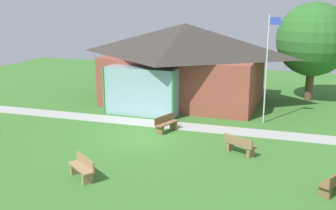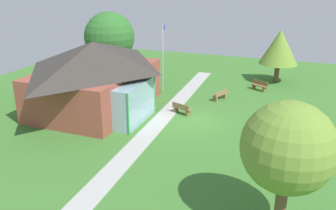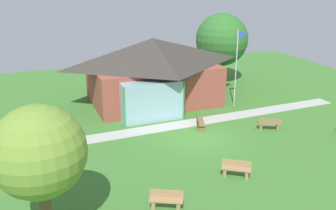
{
  "view_description": "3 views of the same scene",
  "coord_description": "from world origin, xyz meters",
  "px_view_note": "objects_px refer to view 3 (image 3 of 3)",
  "views": [
    {
      "loc": [
        7.76,
        -18.15,
        6.78
      ],
      "look_at": [
        0.23,
        2.93,
        0.93
      ],
      "focal_mm": 44.42,
      "sensor_mm": 36.0,
      "label": 1
    },
    {
      "loc": [
        -22.45,
        -6.59,
        9.66
      ],
      "look_at": [
        -0.77,
        1.66,
        1.18
      ],
      "focal_mm": 38.03,
      "sensor_mm": 36.0,
      "label": 2
    },
    {
      "loc": [
        -9.82,
        -20.23,
        9.86
      ],
      "look_at": [
        -0.82,
        3.0,
        1.25
      ],
      "focal_mm": 40.83,
      "sensor_mm": 36.0,
      "label": 3
    }
  ],
  "objects_px": {
    "bench_front_left": "(166,200)",
    "bench_mid_right": "(269,124)",
    "tree_behind_pavilion_right": "(222,40)",
    "bench_front_center": "(236,169)",
    "pavilion": "(153,70)",
    "tree_lawn_corner": "(39,152)",
    "flagpole": "(237,65)",
    "bench_rear_near_path": "(200,123)"
  },
  "relations": [
    {
      "from": "tree_behind_pavilion_right",
      "to": "bench_front_left",
      "type": "bearing_deg",
      "value": -124.83
    },
    {
      "from": "bench_front_left",
      "to": "tree_lawn_corner",
      "type": "distance_m",
      "value": 5.93
    },
    {
      "from": "bench_front_left",
      "to": "bench_mid_right",
      "type": "height_order",
      "value": "same"
    },
    {
      "from": "bench_front_left",
      "to": "bench_front_center",
      "type": "xyz_separation_m",
      "value": [
        4.33,
        1.36,
        0.0
      ]
    },
    {
      "from": "pavilion",
      "to": "bench_rear_near_path",
      "type": "relative_size",
      "value": 6.77
    },
    {
      "from": "pavilion",
      "to": "bench_mid_right",
      "type": "relative_size",
      "value": 6.86
    },
    {
      "from": "bench_rear_near_path",
      "to": "bench_mid_right",
      "type": "height_order",
      "value": "same"
    },
    {
      "from": "bench_mid_right",
      "to": "tree_lawn_corner",
      "type": "distance_m",
      "value": 16.01
    },
    {
      "from": "tree_lawn_corner",
      "to": "tree_behind_pavilion_right",
      "type": "bearing_deg",
      "value": 45.28
    },
    {
      "from": "bench_rear_near_path",
      "to": "tree_lawn_corner",
      "type": "relative_size",
      "value": 0.29
    },
    {
      "from": "pavilion",
      "to": "bench_front_left",
      "type": "xyz_separation_m",
      "value": [
        -4.3,
        -14.22,
        -2.27
      ]
    },
    {
      "from": "flagpole",
      "to": "bench_front_left",
      "type": "bearing_deg",
      "value": -131.93
    },
    {
      "from": "bench_rear_near_path",
      "to": "tree_behind_pavilion_right",
      "type": "height_order",
      "value": "tree_behind_pavilion_right"
    },
    {
      "from": "tree_behind_pavilion_right",
      "to": "flagpole",
      "type": "bearing_deg",
      "value": -108.86
    },
    {
      "from": "pavilion",
      "to": "bench_mid_right",
      "type": "height_order",
      "value": "pavilion"
    },
    {
      "from": "flagpole",
      "to": "bench_mid_right",
      "type": "bearing_deg",
      "value": -94.67
    },
    {
      "from": "tree_behind_pavilion_right",
      "to": "bench_rear_near_path",
      "type": "bearing_deg",
      "value": -125.02
    },
    {
      "from": "flagpole",
      "to": "bench_front_left",
      "type": "distance_m",
      "value": 15.24
    },
    {
      "from": "bench_rear_near_path",
      "to": "tree_lawn_corner",
      "type": "distance_m",
      "value": 13.35
    },
    {
      "from": "bench_front_center",
      "to": "bench_mid_right",
      "type": "distance_m",
      "value": 6.95
    },
    {
      "from": "bench_front_left",
      "to": "bench_mid_right",
      "type": "distance_m",
      "value": 11.26
    },
    {
      "from": "bench_mid_right",
      "to": "tree_behind_pavilion_right",
      "type": "distance_m",
      "value": 12.42
    },
    {
      "from": "bench_front_left",
      "to": "tree_behind_pavilion_right",
      "type": "bearing_deg",
      "value": -97.43
    },
    {
      "from": "bench_front_left",
      "to": "tree_lawn_corner",
      "type": "xyz_separation_m",
      "value": [
        -5.02,
        0.14,
        3.16
      ]
    },
    {
      "from": "bench_front_left",
      "to": "tree_behind_pavilion_right",
      "type": "relative_size",
      "value": 0.24
    },
    {
      "from": "flagpole",
      "to": "bench_front_center",
      "type": "bearing_deg",
      "value": -120.11
    },
    {
      "from": "bench_front_left",
      "to": "bench_mid_right",
      "type": "relative_size",
      "value": 1.0
    },
    {
      "from": "bench_front_left",
      "to": "tree_behind_pavilion_right",
      "type": "xyz_separation_m",
      "value": [
        12.18,
        17.5,
        3.66
      ]
    },
    {
      "from": "pavilion",
      "to": "bench_front_left",
      "type": "bearing_deg",
      "value": -106.83
    },
    {
      "from": "pavilion",
      "to": "bench_front_center",
      "type": "relative_size",
      "value": 7.12
    },
    {
      "from": "pavilion",
      "to": "bench_mid_right",
      "type": "distance_m",
      "value": 10.09
    },
    {
      "from": "flagpole",
      "to": "tree_lawn_corner",
      "type": "xyz_separation_m",
      "value": [
        -15.02,
        -11.0,
        0.32
      ]
    },
    {
      "from": "bench_mid_right",
      "to": "bench_front_center",
      "type": "bearing_deg",
      "value": -112.65
    },
    {
      "from": "bench_mid_right",
      "to": "tree_behind_pavilion_right",
      "type": "height_order",
      "value": "tree_behind_pavilion_right"
    },
    {
      "from": "pavilion",
      "to": "tree_behind_pavilion_right",
      "type": "xyz_separation_m",
      "value": [
        7.88,
        3.29,
        1.39
      ]
    },
    {
      "from": "flagpole",
      "to": "bench_front_left",
      "type": "xyz_separation_m",
      "value": [
        -10.0,
        -11.14,
        -2.85
      ]
    },
    {
      "from": "bench_front_center",
      "to": "tree_behind_pavilion_right",
      "type": "bearing_deg",
      "value": -81.06
    },
    {
      "from": "pavilion",
      "to": "tree_lawn_corner",
      "type": "relative_size",
      "value": 1.96
    },
    {
      "from": "flagpole",
      "to": "tree_behind_pavilion_right",
      "type": "bearing_deg",
      "value": 71.14
    },
    {
      "from": "bench_rear_near_path",
      "to": "bench_front_center",
      "type": "bearing_deg",
      "value": 10.03
    },
    {
      "from": "pavilion",
      "to": "bench_rear_near_path",
      "type": "xyz_separation_m",
      "value": [
        1.11,
        -6.37,
        -2.27
      ]
    },
    {
      "from": "flagpole",
      "to": "bench_rear_near_path",
      "type": "distance_m",
      "value": 6.32
    }
  ]
}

